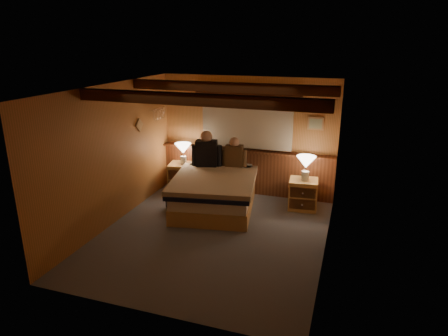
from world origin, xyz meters
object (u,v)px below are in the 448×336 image
at_px(person_left, 207,151).
at_px(lamp_left, 183,150).
at_px(bed, 215,192).
at_px(nightstand_left, 182,177).
at_px(person_right, 234,154).
at_px(lamp_right, 306,164).
at_px(duffel_bag, 179,200).
at_px(nightstand_right, 303,194).

bearing_deg(person_left, lamp_left, 154.04).
xyz_separation_m(bed, person_left, (-0.37, 0.56, 0.61)).
bearing_deg(nightstand_left, lamp_left, -22.14).
xyz_separation_m(bed, person_right, (0.16, 0.71, 0.55)).
height_order(lamp_right, duffel_bag, lamp_right).
bearing_deg(duffel_bag, nightstand_right, 25.22).
xyz_separation_m(person_left, duffel_bag, (-0.29, -0.74, -0.80)).
bearing_deg(duffel_bag, nightstand_left, 118.16).
bearing_deg(nightstand_left, nightstand_right, -13.84).
bearing_deg(lamp_left, nightstand_left, 167.74).
xyz_separation_m(nightstand_left, person_left, (0.61, -0.14, 0.65)).
relative_size(lamp_left, person_right, 0.72).
distance_m(nightstand_right, duffel_bag, 2.35).
height_order(person_right, duffel_bag, person_right).
height_order(lamp_left, person_right, person_right).
relative_size(bed, lamp_left, 4.79).
bearing_deg(bed, person_right, 67.43).
bearing_deg(nightstand_right, duffel_bag, -168.17).
height_order(bed, nightstand_right, bed).
bearing_deg(duffel_bag, person_left, 76.59).
distance_m(bed, nightstand_right, 1.67).
xyz_separation_m(nightstand_right, person_left, (-1.96, 0.04, 0.66)).
distance_m(person_left, person_right, 0.56).
distance_m(person_right, duffel_bag, 1.42).
bearing_deg(nightstand_left, duffel_bag, -79.62).
bearing_deg(nightstand_right, bed, -167.23).
bearing_deg(nightstand_left, lamp_right, -14.04).
relative_size(nightstand_left, person_left, 0.82).
distance_m(lamp_right, person_left, 1.98).
distance_m(nightstand_left, nightstand_right, 2.57).
relative_size(nightstand_right, lamp_left, 1.29).
bearing_deg(lamp_right, duffel_bag, -163.07).
xyz_separation_m(nightstand_left, duffel_bag, (0.32, -0.88, -0.15)).
relative_size(lamp_left, person_left, 0.59).
height_order(nightstand_left, nightstand_right, nightstand_left).
height_order(lamp_right, person_right, person_right).
relative_size(bed, person_left, 2.85).
xyz_separation_m(lamp_left, duffel_bag, (0.28, -0.87, -0.76)).
bearing_deg(lamp_right, nightstand_left, 175.84).
distance_m(nightstand_left, lamp_right, 2.66).
relative_size(lamp_left, duffel_bag, 0.90).
bearing_deg(duffel_bag, bed, 22.91).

